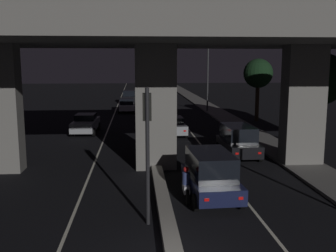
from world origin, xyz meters
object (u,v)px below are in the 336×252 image
at_px(street_lamp, 204,71).
at_px(pedestrian_on_sidewalk, 284,143).
at_px(car_dark_blue_lead, 211,174).
at_px(car_silver_lead_oncoming, 86,123).
at_px(car_white_second_oncoming, 127,105).
at_px(motorcycle_black_filtering_mid, 168,146).
at_px(car_black_second, 238,140).
at_px(motorcycle_blue_filtering_far, 158,131).
at_px(car_silver_third, 173,126).
at_px(car_black_third_oncoming, 129,97).
at_px(traffic_light_left_of_median, 147,132).
at_px(motorcycle_white_filtering_near, 186,186).

relative_size(street_lamp, pedestrian_on_sidewalk, 4.35).
height_order(car_dark_blue_lead, car_silver_lead_oncoming, car_dark_blue_lead).
bearing_deg(car_white_second_oncoming, motorcycle_black_filtering_mid, 6.10).
distance_m(car_dark_blue_lead, car_black_second, 7.80).
relative_size(car_dark_blue_lead, car_white_second_oncoming, 1.02).
bearing_deg(car_black_second, pedestrian_on_sidewalk, -121.56).
bearing_deg(street_lamp, motorcycle_black_filtering_mid, -105.68).
distance_m(car_dark_blue_lead, motorcycle_blue_filtering_far, 13.31).
height_order(car_silver_third, car_black_third_oncoming, car_black_third_oncoming).
distance_m(street_lamp, car_silver_lead_oncoming, 17.76).
distance_m(traffic_light_left_of_median, car_dark_blue_lead, 4.33).
bearing_deg(street_lamp, car_black_second, -94.34).
xyz_separation_m(car_white_second_oncoming, motorcycle_white_filtering_near, (3.10, -30.19, -0.20)).
xyz_separation_m(car_silver_third, pedestrian_on_sidewalk, (5.61, -9.04, 0.34)).
xyz_separation_m(street_lamp, motorcycle_white_filtering_near, (-5.79, -28.96, -4.13)).
height_order(street_lamp, motorcycle_blue_filtering_far, street_lamp).
distance_m(street_lamp, motorcycle_white_filtering_near, 29.82).
xyz_separation_m(motorcycle_white_filtering_near, motorcycle_black_filtering_mid, (-0.08, 8.06, -0.03)).
distance_m(street_lamp, motorcycle_black_filtering_mid, 22.10).
bearing_deg(motorcycle_black_filtering_mid, pedestrian_on_sidewalk, -105.99).
bearing_deg(traffic_light_left_of_median, street_lamp, 76.57).
bearing_deg(car_black_second, car_black_third_oncoming, 11.36).
distance_m(traffic_light_left_of_median, pedestrian_on_sidewalk, 11.81).
xyz_separation_m(traffic_light_left_of_median, street_lamp, (7.44, 31.17, 1.43)).
distance_m(car_black_second, motorcycle_blue_filtering_far, 7.56).
distance_m(car_silver_lead_oncoming, motorcycle_blue_filtering_far, 6.45).
height_order(motorcycle_blue_filtering_far, pedestrian_on_sidewalk, pedestrian_on_sidewalk).
distance_m(car_dark_blue_lead, car_white_second_oncoming, 30.22).
bearing_deg(traffic_light_left_of_median, car_dark_blue_lead, 42.18).
bearing_deg(traffic_light_left_of_median, motorcycle_white_filtering_near, 53.23).
xyz_separation_m(street_lamp, motorcycle_black_filtering_mid, (-5.86, -20.90, -4.15)).
distance_m(car_black_third_oncoming, motorcycle_blue_filtering_far, 26.31).
bearing_deg(car_silver_third, car_black_third_oncoming, 6.36).
relative_size(traffic_light_left_of_median, pedestrian_on_sidewalk, 2.67).
height_order(car_dark_blue_lead, car_silver_third, car_dark_blue_lead).
bearing_deg(car_dark_blue_lead, car_silver_lead_oncoming, 21.55).
xyz_separation_m(car_silver_third, motorcycle_black_filtering_mid, (-0.94, -7.04, -0.15)).
distance_m(car_silver_third, car_white_second_oncoming, 15.60).
xyz_separation_m(traffic_light_left_of_median, car_white_second_oncoming, (-1.44, 32.41, -2.50)).
bearing_deg(car_white_second_oncoming, car_silver_third, 13.04).
bearing_deg(motorcycle_blue_filtering_far, car_black_third_oncoming, 5.07).
height_order(traffic_light_left_of_median, motorcycle_blue_filtering_far, traffic_light_left_of_median).
bearing_deg(pedestrian_on_sidewalk, car_silver_third, 121.80).
xyz_separation_m(car_dark_blue_lead, car_black_third_oncoming, (-3.99, 39.41, -0.10)).
relative_size(car_dark_blue_lead, car_silver_third, 0.92).
xyz_separation_m(street_lamp, motorcycle_blue_filtering_far, (-6.14, -15.47, -4.15)).
relative_size(car_silver_third, motorcycle_blue_filtering_far, 2.34).
xyz_separation_m(car_dark_blue_lead, car_silver_lead_oncoming, (-7.19, 16.11, -0.24)).
bearing_deg(motorcycle_white_filtering_near, car_silver_third, -2.19).
distance_m(car_white_second_oncoming, motorcycle_blue_filtering_far, 16.93).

